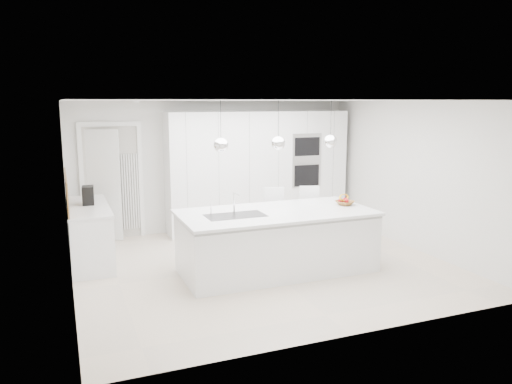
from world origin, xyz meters
name	(u,v)px	position (x,y,z in m)	size (l,w,h in m)	color
floor	(263,266)	(0.00, 0.00, 0.00)	(5.50, 5.50, 0.00)	beige
wall_back	(215,166)	(0.00, 2.50, 1.25)	(5.50, 5.50, 0.00)	silver
wall_left	(67,198)	(-2.75, 0.00, 1.25)	(5.00, 5.00, 0.00)	silver
ceiling	(264,100)	(0.00, 0.00, 2.50)	(5.50, 5.50, 0.00)	white
tall_cabinets	(258,171)	(0.80, 2.20, 1.15)	(3.60, 0.60, 2.30)	white
oven_stack	(307,160)	(1.70, 1.89, 1.35)	(0.62, 0.04, 1.05)	#A5A5A8
doorway_frame	(112,183)	(-1.95, 2.47, 1.02)	(1.11, 0.08, 2.13)	white
hallway_door	(98,186)	(-2.20, 2.42, 1.00)	(0.82, 0.04, 2.00)	white
radiator	(131,192)	(-1.63, 2.46, 0.85)	(0.32, 0.04, 1.40)	white
left_base_cabinets	(89,235)	(-2.45, 1.20, 0.43)	(0.60, 1.80, 0.86)	white
left_worktop	(88,207)	(-2.45, 1.20, 0.88)	(0.62, 1.82, 0.04)	white
oak_backsplash	(67,191)	(-2.74, 1.20, 1.15)	(0.02, 1.80, 0.50)	olive
island_base	(277,243)	(0.10, -0.30, 0.43)	(2.80, 1.20, 0.86)	white
island_worktop	(276,213)	(0.10, -0.25, 0.88)	(2.84, 1.40, 0.04)	white
island_sink	(235,221)	(-0.55, -0.30, 0.82)	(0.84, 0.44, 0.18)	#3F3F42
island_tap	(234,202)	(-0.50, -0.10, 1.05)	(0.02, 0.02, 0.30)	white
pendant_left	(221,145)	(-0.75, -0.30, 1.90)	(0.20, 0.20, 0.20)	white
pendant_mid	(278,143)	(0.10, -0.30, 1.90)	(0.20, 0.20, 0.20)	white
pendant_right	(330,141)	(0.95, -0.30, 1.90)	(0.20, 0.20, 0.20)	white
fruit_bowl	(345,203)	(1.28, -0.23, 0.93)	(0.27, 0.27, 0.07)	olive
espresso_machine	(88,195)	(-2.43, 1.29, 1.04)	(0.17, 0.27, 0.29)	black
bar_stool_left	(277,221)	(0.49, 0.58, 0.53)	(0.35, 0.49, 1.07)	white
bar_stool_right	(313,219)	(1.10, 0.48, 0.53)	(0.35, 0.49, 1.07)	white
apple_a	(341,200)	(1.22, -0.20, 0.97)	(0.08, 0.08, 0.08)	red
apple_b	(347,201)	(1.30, -0.24, 0.97)	(0.07, 0.07, 0.07)	red
apple_c	(346,200)	(1.32, -0.20, 0.96)	(0.07, 0.07, 0.07)	red
apple_extra_3	(345,200)	(1.31, -0.18, 0.97)	(0.07, 0.07, 0.07)	red
banana_bunch	(344,197)	(1.26, -0.22, 1.02)	(0.22, 0.22, 0.03)	gold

